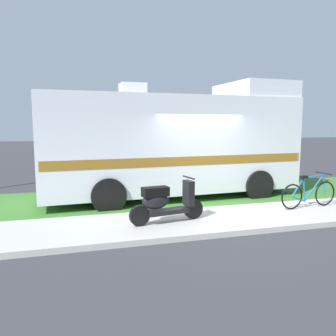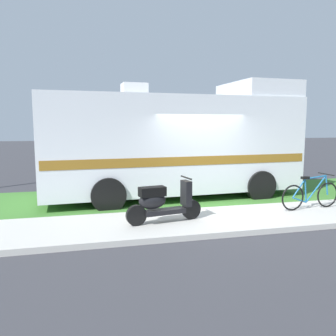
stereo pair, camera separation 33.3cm
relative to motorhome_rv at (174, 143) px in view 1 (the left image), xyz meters
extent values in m
plane|color=#38383D|center=(0.39, -1.67, -1.68)|extent=(80.00, 80.00, 0.00)
cube|color=beige|center=(0.39, -2.87, -1.62)|extent=(24.00, 2.00, 0.12)
cube|color=#3D752D|center=(0.39, -0.17, -1.64)|extent=(24.00, 3.40, 0.08)
cube|color=silver|center=(-0.11, -0.01, -0.01)|extent=(7.65, 2.90, 2.73)
cube|color=silver|center=(2.75, 0.15, 1.60)|extent=(1.93, 2.47, 0.50)
cube|color=#8C601E|center=(-0.11, -0.01, -0.42)|extent=(7.50, 2.92, 0.24)
cube|color=black|center=(3.62, 0.20, 0.46)|extent=(0.19, 2.13, 0.90)
cube|color=silver|center=(-1.24, -0.07, 1.53)|extent=(0.73, 0.64, 0.36)
cylinder|color=black|center=(2.15, 1.32, -1.23)|extent=(0.91, 0.33, 0.90)
cylinder|color=black|center=(2.28, -1.08, -1.23)|extent=(0.91, 0.33, 0.90)
cylinder|color=black|center=(-2.24, 1.08, -1.23)|extent=(0.91, 0.33, 0.90)
cylinder|color=black|center=(-2.11, -1.32, -1.23)|extent=(0.91, 0.33, 0.90)
cylinder|color=black|center=(-0.37, -2.81, -1.34)|extent=(0.45, 0.17, 0.44)
cylinder|color=black|center=(-1.65, -3.02, -1.34)|extent=(0.45, 0.17, 0.44)
cube|color=black|center=(-1.01, -2.91, -1.32)|extent=(0.93, 0.42, 0.10)
cube|color=black|center=(-1.29, -2.96, -0.86)|extent=(0.59, 0.35, 0.20)
ellipsoid|color=black|center=(-1.29, -2.96, -1.06)|extent=(0.64, 0.39, 0.36)
cube|color=black|center=(-0.50, -2.83, -0.96)|extent=(0.19, 0.34, 0.56)
cylinder|color=black|center=(-0.50, -2.83, -0.61)|extent=(0.12, 0.50, 0.04)
sphere|color=white|center=(-0.50, -2.83, -0.78)|extent=(0.12, 0.12, 0.12)
torus|color=black|center=(3.35, -2.59, -1.24)|extent=(0.65, 0.10, 0.65)
torus|color=black|center=(2.28, -2.69, -1.24)|extent=(0.65, 0.10, 0.65)
cylinder|color=#1E6699|center=(2.97, -2.62, -1.06)|extent=(0.61, 0.09, 0.67)
cylinder|color=#1E6699|center=(2.65, -2.65, -1.08)|extent=(0.10, 0.05, 0.60)
cylinder|color=#1E6699|center=(2.94, -2.63, -0.76)|extent=(0.65, 0.10, 0.09)
cylinder|color=#1E6699|center=(2.48, -2.67, -1.31)|extent=(0.42, 0.07, 0.18)
cylinder|color=#1E6699|center=(2.45, -2.67, -1.01)|extent=(0.37, 0.07, 0.47)
cylinder|color=#1E6699|center=(3.31, -2.59, -0.99)|extent=(0.12, 0.05, 0.51)
cube|color=black|center=(2.62, -2.66, -0.76)|extent=(0.21, 0.12, 0.06)
cylinder|color=black|center=(3.26, -2.60, -0.70)|extent=(0.08, 0.52, 0.03)
cube|color=#1E2328|center=(0.12, 4.42, -0.60)|extent=(2.65, 2.22, 1.61)
cube|color=black|center=(0.12, 4.42, -0.09)|extent=(2.53, 2.23, 0.44)
cube|color=#1E2328|center=(2.95, 4.28, -1.06)|extent=(3.22, 2.25, 0.68)
cylinder|color=black|center=(-0.13, 3.42, -1.30)|extent=(0.77, 0.28, 0.76)
cylinder|color=black|center=(-0.03, 5.44, -1.30)|extent=(0.77, 0.28, 0.76)
cylinder|color=black|center=(3.27, 3.26, -1.30)|extent=(0.77, 0.28, 0.76)
cylinder|color=black|center=(3.37, 5.27, -1.30)|extent=(0.77, 0.28, 0.76)
cube|color=maroon|center=(0.23, 7.71, -0.61)|extent=(2.49, 2.22, 1.58)
cube|color=black|center=(0.23, 7.71, -0.12)|extent=(2.38, 2.23, 0.44)
cube|color=maroon|center=(2.83, 7.52, -1.00)|extent=(3.02, 2.26, 0.80)
cylinder|color=black|center=(-0.02, 6.74, -1.30)|extent=(0.78, 0.30, 0.76)
cylinder|color=black|center=(0.12, 8.71, -1.30)|extent=(0.78, 0.30, 0.76)
cylinder|color=black|center=(3.10, 6.51, -1.30)|extent=(0.78, 0.30, 0.76)
cylinder|color=black|center=(3.24, 8.48, -1.30)|extent=(0.78, 0.30, 0.76)
camera|label=1|loc=(-2.94, -9.77, 0.56)|focal=36.06mm
camera|label=2|loc=(-2.62, -9.85, 0.56)|focal=36.06mm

